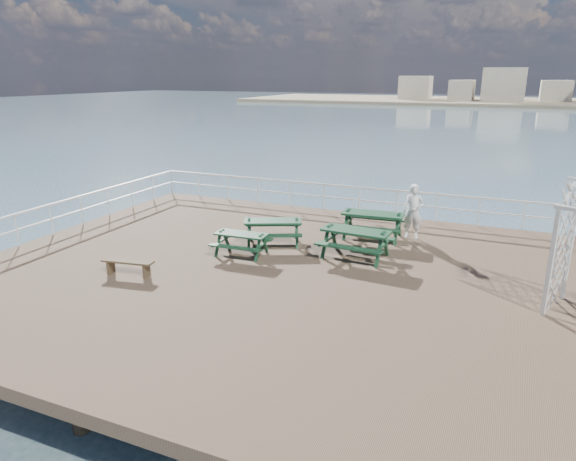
# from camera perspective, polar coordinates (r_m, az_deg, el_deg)

# --- Properties ---
(ground) EXTENTS (18.00, 14.00, 0.30)m
(ground) POSITION_cam_1_polar(r_m,az_deg,el_deg) (14.32, 0.33, -5.27)
(ground) COLOR brown
(ground) RESTS_ON ground
(sea_backdrop) EXTENTS (300.00, 300.00, 9.20)m
(sea_backdrop) POSITION_cam_1_polar(r_m,az_deg,el_deg) (146.57, 26.95, 12.96)
(sea_backdrop) COLOR #425E6F
(sea_backdrop) RESTS_ON ground
(railing) EXTENTS (17.77, 13.76, 1.10)m
(railing) POSITION_cam_1_polar(r_m,az_deg,el_deg) (16.28, 3.65, 1.27)
(railing) COLOR silver
(railing) RESTS_ON ground
(picnic_table_a) EXTENTS (2.28, 2.11, 0.89)m
(picnic_table_a) POSITION_cam_1_polar(r_m,az_deg,el_deg) (16.52, -1.69, 0.44)
(picnic_table_a) COLOR #14371F
(picnic_table_a) RESTS_ON ground
(picnic_table_b) EXTENTS (2.09, 1.73, 0.97)m
(picnic_table_b) POSITION_cam_1_polar(r_m,az_deg,el_deg) (15.39, 7.51, -0.76)
(picnic_table_b) COLOR #14371F
(picnic_table_b) RESTS_ON ground
(picnic_table_c) EXTENTS (2.12, 1.76, 0.98)m
(picnic_table_c) POSITION_cam_1_polar(r_m,az_deg,el_deg) (17.32, 9.40, 1.19)
(picnic_table_c) COLOR #14371F
(picnic_table_c) RESTS_ON ground
(picnic_table_d) EXTENTS (1.64, 1.35, 0.77)m
(picnic_table_d) POSITION_cam_1_polar(r_m,az_deg,el_deg) (15.58, -5.21, -0.97)
(picnic_table_d) COLOR #14371F
(picnic_table_d) RESTS_ON ground
(flat_bench_near) EXTENTS (1.49, 0.57, 0.42)m
(flat_bench_near) POSITION_cam_1_polar(r_m,az_deg,el_deg) (14.69, -17.35, -3.56)
(flat_bench_near) COLOR brown
(flat_bench_near) RESTS_ON ground
(person) EXTENTS (0.69, 0.47, 1.83)m
(person) POSITION_cam_1_polar(r_m,az_deg,el_deg) (17.47, 13.75, 2.04)
(person) COLOR silver
(person) RESTS_ON ground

